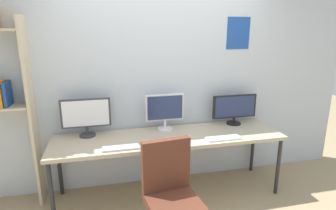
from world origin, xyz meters
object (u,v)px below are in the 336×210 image
(office_chair, at_px, (171,207))
(monitor_center, at_px, (165,110))
(desk, at_px, (169,140))
(keyboard_left, at_px, (121,148))
(computer_mouse, at_px, (173,140))
(keyboard_right, at_px, (223,138))
(monitor_right, at_px, (234,108))
(monitor_left, at_px, (86,115))

(office_chair, xyz_separation_m, monitor_center, (0.18, 1.04, 0.58))
(desk, xyz_separation_m, office_chair, (-0.18, -0.82, -0.29))
(keyboard_left, bearing_deg, computer_mouse, 6.95)
(office_chair, relative_size, keyboard_right, 2.55)
(office_chair, height_order, computer_mouse, office_chair)
(monitor_right, height_order, computer_mouse, monitor_right)
(office_chair, distance_m, keyboard_left, 0.79)
(keyboard_left, xyz_separation_m, keyboard_right, (1.12, 0.00, 0.00))
(office_chair, xyz_separation_m, monitor_right, (1.08, 1.04, 0.55))
(monitor_left, height_order, monitor_center, monitor_center)
(keyboard_left, distance_m, keyboard_right, 1.12)
(desk, xyz_separation_m, keyboard_left, (-0.56, -0.23, 0.06))
(monitor_left, height_order, monitor_right, monitor_left)
(desk, height_order, monitor_center, monitor_center)
(monitor_center, xyz_separation_m, computer_mouse, (0.00, -0.37, -0.23))
(monitor_left, relative_size, keyboard_left, 1.48)
(monitor_right, relative_size, computer_mouse, 5.98)
(monitor_left, relative_size, monitor_right, 0.94)
(office_chair, distance_m, monitor_right, 1.59)
(monitor_center, relative_size, monitor_right, 0.79)
(keyboard_right, bearing_deg, keyboard_left, 180.00)
(desk, xyz_separation_m, computer_mouse, (0.00, -0.16, 0.06))
(office_chair, bearing_deg, monitor_left, 124.87)
(monitor_center, distance_m, computer_mouse, 0.44)
(monitor_center, bearing_deg, desk, -90.00)
(desk, height_order, monitor_left, monitor_left)
(office_chair, relative_size, monitor_right, 1.72)
(monitor_center, height_order, monitor_right, monitor_center)
(monitor_right, relative_size, keyboard_right, 1.48)
(monitor_left, distance_m, monitor_center, 0.90)
(monitor_right, bearing_deg, monitor_left, 180.00)
(keyboard_left, bearing_deg, keyboard_right, 0.00)
(monitor_left, distance_m, keyboard_left, 0.60)
(monitor_right, height_order, keyboard_right, monitor_right)
(desk, bearing_deg, keyboard_right, -22.33)
(office_chair, height_order, keyboard_right, office_chair)
(monitor_center, bearing_deg, monitor_left, 180.00)
(monitor_right, bearing_deg, keyboard_right, -127.55)
(keyboard_left, distance_m, computer_mouse, 0.57)
(keyboard_left, xyz_separation_m, computer_mouse, (0.56, 0.07, 0.01))
(office_chair, height_order, monitor_left, monitor_left)
(computer_mouse, bearing_deg, monitor_left, 157.47)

